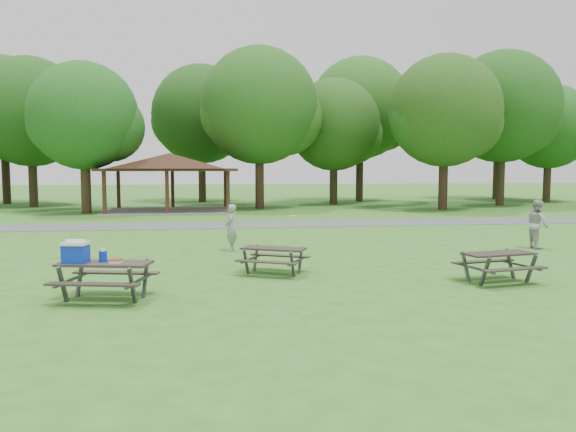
# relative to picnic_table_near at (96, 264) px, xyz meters

# --- Properties ---
(ground) EXTENTS (160.00, 160.00, 0.00)m
(ground) POSITION_rel_picnic_table_near_xyz_m (3.91, 1.24, -0.77)
(ground) COLOR #306C1E
(ground) RESTS_ON ground
(asphalt_path) EXTENTS (120.00, 3.20, 0.02)m
(asphalt_path) POSITION_rel_picnic_table_near_xyz_m (3.91, 15.24, -0.76)
(asphalt_path) COLOR #4C4D4F
(asphalt_path) RESTS_ON ground
(pavilion) EXTENTS (8.60, 7.01, 3.76)m
(pavilion) POSITION_rel_picnic_table_near_xyz_m (-0.09, 25.24, 2.29)
(pavilion) COLOR #3A2115
(pavilion) RESTS_ON ground
(tree_row_c) EXTENTS (8.19, 7.80, 10.67)m
(tree_row_c) POSITION_rel_picnic_table_near_xyz_m (-9.99, 30.27, 5.76)
(tree_row_c) COLOR black
(tree_row_c) RESTS_ON ground
(tree_row_d) EXTENTS (6.93, 6.60, 9.27)m
(tree_row_d) POSITION_rel_picnic_table_near_xyz_m (-5.00, 23.77, 5.00)
(tree_row_d) COLOR #312215
(tree_row_d) RESTS_ON ground
(tree_row_e) EXTENTS (8.40, 8.00, 11.02)m
(tree_row_e) POSITION_rel_picnic_table_near_xyz_m (6.01, 26.27, 6.01)
(tree_row_e) COLOR #311E15
(tree_row_e) RESTS_ON ground
(tree_row_f) EXTENTS (7.35, 7.00, 9.55)m
(tree_row_f) POSITION_rel_picnic_table_near_xyz_m (12.00, 29.77, 5.07)
(tree_row_f) COLOR black
(tree_row_f) RESTS_ON ground
(tree_row_g) EXTENTS (7.77, 7.40, 10.25)m
(tree_row_g) POSITION_rel_picnic_table_near_xyz_m (18.01, 23.27, 5.55)
(tree_row_g) COLOR black
(tree_row_g) RESTS_ON ground
(tree_row_h) EXTENTS (8.61, 8.20, 11.37)m
(tree_row_h) POSITION_rel_picnic_table_near_xyz_m (24.02, 26.77, 6.25)
(tree_row_h) COLOR #2E2114
(tree_row_h) RESTS_ON ground
(tree_row_i) EXTENTS (7.14, 6.80, 9.52)m
(tree_row_i) POSITION_rel_picnic_table_near_xyz_m (30.00, 30.27, 5.14)
(tree_row_i) COLOR #332216
(tree_row_i) RESTS_ON ground
(tree_deep_a) EXTENTS (8.40, 8.00, 11.38)m
(tree_deep_a) POSITION_rel_picnic_table_near_xyz_m (-12.99, 33.77, 6.36)
(tree_deep_a) COLOR black
(tree_deep_a) RESTS_ON ground
(tree_deep_b) EXTENTS (8.40, 8.00, 11.13)m
(tree_deep_b) POSITION_rel_picnic_table_near_xyz_m (2.01, 34.27, 6.11)
(tree_deep_b) COLOR black
(tree_deep_b) RESTS_ON ground
(tree_deep_c) EXTENTS (8.82, 8.40, 11.90)m
(tree_deep_c) POSITION_rel_picnic_table_near_xyz_m (15.02, 33.27, 6.67)
(tree_deep_c) COLOR #301E15
(tree_deep_c) RESTS_ON ground
(tree_deep_d) EXTENTS (8.40, 8.00, 11.27)m
(tree_deep_d) POSITION_rel_picnic_table_near_xyz_m (28.01, 34.77, 6.25)
(tree_deep_d) COLOR black
(tree_deep_d) RESTS_ON ground
(picnic_table_near) EXTENTS (2.23, 1.94, 1.35)m
(picnic_table_near) POSITION_rel_picnic_table_near_xyz_m (0.00, 0.00, 0.00)
(picnic_table_near) COLOR #2E2721
(picnic_table_near) RESTS_ON ground
(picnic_table_middle) EXTENTS (2.11, 1.96, 0.73)m
(picnic_table_middle) POSITION_rel_picnic_table_near_xyz_m (4.12, 2.41, -0.24)
(picnic_table_middle) COLOR #2B231F
(picnic_table_middle) RESTS_ON ground
(picnic_table_far) EXTENTS (2.00, 1.72, 0.77)m
(picnic_table_far) POSITION_rel_picnic_table_near_xyz_m (9.51, 0.53, -0.21)
(picnic_table_far) COLOR black
(picnic_table_far) RESTS_ON ground
(frisbee_in_flight) EXTENTS (0.36, 0.36, 0.02)m
(frisbee_in_flight) POSITION_rel_picnic_table_near_xyz_m (5.29, 6.50, 0.42)
(frisbee_in_flight) COLOR yellow
(frisbee_in_flight) RESTS_ON ground
(frisbee_thrower) EXTENTS (0.46, 0.63, 1.59)m
(frisbee_thrower) POSITION_rel_picnic_table_near_xyz_m (3.15, 6.68, 0.02)
(frisbee_thrower) COLOR gray
(frisbee_thrower) RESTS_ON ground
(frisbee_catcher) EXTENTS (0.73, 0.89, 1.72)m
(frisbee_catcher) POSITION_rel_picnic_table_near_xyz_m (13.82, 5.79, 0.09)
(frisbee_catcher) COLOR #A7A7A9
(frisbee_catcher) RESTS_ON ground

